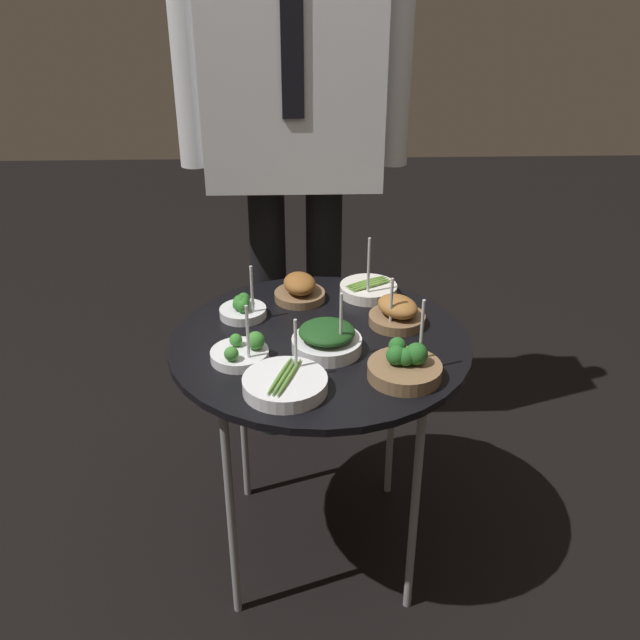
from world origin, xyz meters
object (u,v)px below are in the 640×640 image
(serving_cart, at_px, (320,354))
(bowl_roast_front_center, at_px, (300,289))
(bowl_broccoli_mid_left, at_px, (243,309))
(bowl_broccoli_back_right, at_px, (405,366))
(bowl_broccoli_far_rim, at_px, (241,352))
(bowl_asparagus_front_right, at_px, (368,289))
(bowl_asparagus_front_left, at_px, (285,384))
(bowl_roast_back_left, at_px, (397,313))
(bowl_spinach_mid_right, at_px, (327,339))
(waiter_figure, at_px, (293,96))

(serving_cart, relative_size, bowl_roast_front_center, 5.37)
(bowl_broccoli_mid_left, height_order, bowl_broccoli_back_right, bowl_broccoli_back_right)
(bowl_broccoli_far_rim, xyz_separation_m, bowl_asparagus_front_right, (0.31, 0.32, -0.00))
(serving_cart, bearing_deg, bowl_broccoli_far_rim, -153.71)
(bowl_asparagus_front_left, height_order, bowl_broccoli_back_right, bowl_broccoli_back_right)
(bowl_roast_back_left, bearing_deg, bowl_broccoli_far_rim, -157.02)
(bowl_spinach_mid_right, distance_m, waiter_figure, 0.74)
(bowl_asparagus_front_left, height_order, waiter_figure, waiter_figure)
(serving_cart, distance_m, bowl_spinach_mid_right, 0.09)
(bowl_broccoli_far_rim, distance_m, bowl_broccoli_mid_left, 0.21)
(bowl_asparagus_front_left, xyz_separation_m, waiter_figure, (0.02, 0.77, 0.43))
(bowl_spinach_mid_right, bearing_deg, bowl_broccoli_far_rim, -170.25)
(serving_cart, distance_m, bowl_broccoli_far_rim, 0.21)
(bowl_roast_back_left, bearing_deg, bowl_broccoli_back_right, -93.42)
(bowl_broccoli_mid_left, bearing_deg, serving_cart, -32.63)
(bowl_broccoli_mid_left, relative_size, bowl_broccoli_back_right, 0.84)
(bowl_broccoli_back_right, xyz_separation_m, waiter_figure, (-0.23, 0.72, 0.42))
(bowl_asparagus_front_left, height_order, bowl_asparagus_front_right, bowl_asparagus_front_right)
(bowl_spinach_mid_right, height_order, waiter_figure, waiter_figure)
(waiter_figure, bearing_deg, bowl_roast_back_left, -63.21)
(bowl_roast_back_left, xyz_separation_m, bowl_broccoli_back_right, (-0.01, -0.24, -0.00))
(serving_cart, xyz_separation_m, bowl_asparagus_front_left, (-0.08, -0.22, 0.06))
(serving_cart, relative_size, bowl_asparagus_front_left, 3.99)
(bowl_broccoli_mid_left, height_order, bowl_asparagus_front_right, bowl_asparagus_front_right)
(bowl_roast_back_left, distance_m, bowl_roast_front_center, 0.27)
(bowl_roast_front_center, relative_size, bowl_asparagus_front_left, 0.74)
(bowl_broccoli_far_rim, distance_m, bowl_asparagus_front_left, 0.16)
(bowl_asparagus_front_right, bearing_deg, bowl_roast_back_left, -71.95)
(bowl_spinach_mid_right, xyz_separation_m, bowl_roast_back_left, (0.18, 0.12, 0.00))
(bowl_spinach_mid_right, bearing_deg, bowl_roast_back_left, 34.97)
(bowl_roast_front_center, height_order, waiter_figure, waiter_figure)
(bowl_broccoli_back_right, height_order, waiter_figure, waiter_figure)
(bowl_asparagus_front_left, height_order, bowl_broccoli_mid_left, same)
(bowl_broccoli_far_rim, xyz_separation_m, waiter_figure, (0.12, 0.64, 0.43))
(bowl_roast_back_left, bearing_deg, bowl_broccoli_mid_left, 172.11)
(bowl_broccoli_back_right, bearing_deg, bowl_broccoli_far_rim, 166.90)
(serving_cart, xyz_separation_m, bowl_broccoli_far_rim, (-0.18, -0.09, 0.06))
(bowl_spinach_mid_right, height_order, bowl_broccoli_far_rim, bowl_spinach_mid_right)
(bowl_roast_front_center, xyz_separation_m, bowl_asparagus_front_left, (-0.03, -0.43, -0.01))
(bowl_broccoli_far_rim, xyz_separation_m, bowl_broccoli_back_right, (0.35, -0.08, 0.01))
(bowl_asparagus_front_right, bearing_deg, bowl_broccoli_far_rim, -134.27)
(bowl_spinach_mid_right, relative_size, bowl_broccoli_mid_left, 1.12)
(bowl_broccoli_back_right, bearing_deg, bowl_roast_front_center, 120.11)
(bowl_asparagus_front_left, bearing_deg, waiter_figure, 88.18)
(bowl_broccoli_mid_left, bearing_deg, waiter_figure, 72.92)
(bowl_broccoli_far_rim, height_order, bowl_broccoli_back_right, bowl_broccoli_back_right)
(bowl_roast_front_center, distance_m, bowl_asparagus_front_right, 0.18)
(bowl_roast_back_left, relative_size, bowl_asparagus_front_right, 0.80)
(serving_cart, height_order, bowl_broccoli_back_right, bowl_broccoli_back_right)
(waiter_figure, bearing_deg, bowl_asparagus_front_right, -59.11)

